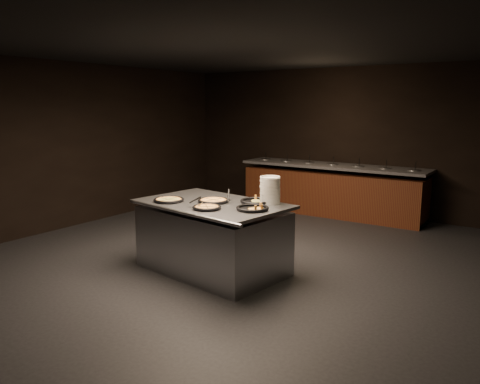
{
  "coord_description": "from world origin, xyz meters",
  "views": [
    {
      "loc": [
        3.62,
        -5.02,
        2.13
      ],
      "look_at": [
        0.01,
        0.3,
        0.95
      ],
      "focal_mm": 35.0,
      "sensor_mm": 36.0,
      "label": 1
    }
  ],
  "objects_px": {
    "serving_counter": "(213,238)",
    "pan_veggie_whole": "(169,200)",
    "plate_stack": "(270,190)",
    "pan_cheese_whole": "(213,201)"
  },
  "relations": [
    {
      "from": "plate_stack",
      "to": "pan_veggie_whole",
      "type": "height_order",
      "value": "plate_stack"
    },
    {
      "from": "serving_counter",
      "to": "pan_cheese_whole",
      "type": "height_order",
      "value": "pan_cheese_whole"
    },
    {
      "from": "serving_counter",
      "to": "plate_stack",
      "type": "height_order",
      "value": "plate_stack"
    },
    {
      "from": "pan_veggie_whole",
      "to": "pan_cheese_whole",
      "type": "xyz_separation_m",
      "value": [
        0.51,
        0.29,
        0.0
      ]
    },
    {
      "from": "plate_stack",
      "to": "pan_cheese_whole",
      "type": "height_order",
      "value": "plate_stack"
    },
    {
      "from": "pan_cheese_whole",
      "to": "serving_counter",
      "type": "bearing_deg",
      "value": -82.43
    },
    {
      "from": "pan_veggie_whole",
      "to": "pan_cheese_whole",
      "type": "bearing_deg",
      "value": 29.78
    },
    {
      "from": "plate_stack",
      "to": "serving_counter",
      "type": "bearing_deg",
      "value": -149.45
    },
    {
      "from": "serving_counter",
      "to": "pan_veggie_whole",
      "type": "relative_size",
      "value": 5.19
    },
    {
      "from": "serving_counter",
      "to": "pan_cheese_whole",
      "type": "xyz_separation_m",
      "value": [
        -0.0,
        0.03,
        0.5
      ]
    }
  ]
}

